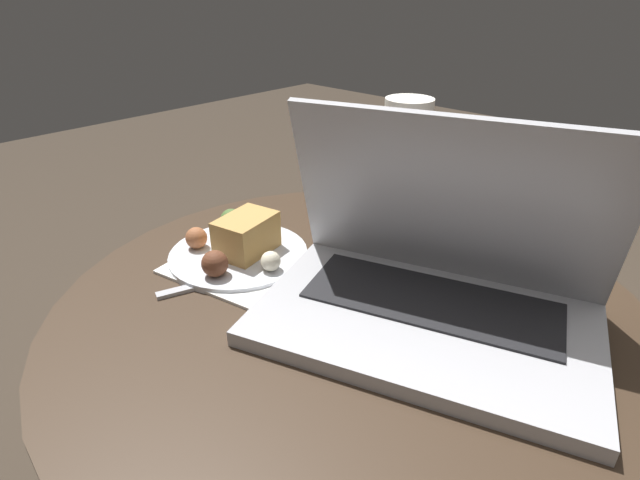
# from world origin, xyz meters

# --- Properties ---
(table) EXTENTS (0.70, 0.70, 0.51)m
(table) POSITION_xyz_m (0.00, 0.00, 0.38)
(table) COLOR #9E9EA3
(table) RESTS_ON ground_plane
(napkin) EXTENTS (0.19, 0.15, 0.00)m
(napkin) POSITION_xyz_m (-0.15, -0.05, 0.51)
(napkin) COLOR white
(napkin) RESTS_ON table
(laptop) EXTENTS (0.41, 0.33, 0.23)m
(laptop) POSITION_xyz_m (0.09, 0.04, 0.56)
(laptop) COLOR #B2B2B7
(laptop) RESTS_ON table
(beer_glass) EXTENTS (0.07, 0.07, 0.20)m
(beer_glass) POSITION_xyz_m (-0.06, 0.19, 0.61)
(beer_glass) COLOR gold
(beer_glass) RESTS_ON table
(snack_plate) EXTENTS (0.19, 0.19, 0.06)m
(snack_plate) POSITION_xyz_m (-0.18, -0.02, 0.53)
(snack_plate) COLOR silver
(snack_plate) RESTS_ON table
(fork) EXTENTS (0.08, 0.18, 0.00)m
(fork) POSITION_xyz_m (-0.13, -0.05, 0.51)
(fork) COLOR #B2B2B7
(fork) RESTS_ON table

